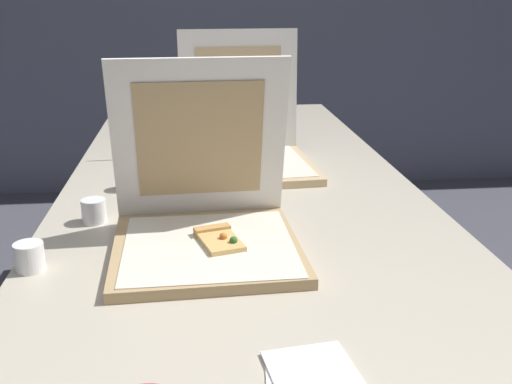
{
  "coord_description": "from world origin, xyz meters",
  "views": [
    {
      "loc": [
        -0.12,
        -0.82,
        1.27
      ],
      "look_at": [
        0.02,
        0.49,
        0.81
      ],
      "focal_mm": 41.87,
      "sensor_mm": 36.0,
      "label": 1
    }
  ],
  "objects_px": {
    "pizza_box_middle": "(246,148)",
    "cup_white_far": "(155,148)",
    "cup_white_near_left": "(30,257)",
    "cup_white_mid": "(129,179)",
    "napkin_pile": "(311,377)",
    "pizza_box_front": "(205,223)",
    "table": "(241,206)",
    "cup_white_near_center": "(94,211)"
  },
  "relations": [
    {
      "from": "table",
      "to": "cup_white_near_center",
      "type": "distance_m",
      "value": 0.41
    },
    {
      "from": "pizza_box_front",
      "to": "pizza_box_middle",
      "type": "relative_size",
      "value": 0.94
    },
    {
      "from": "pizza_box_middle",
      "to": "cup_white_near_left",
      "type": "relative_size",
      "value": 7.39
    },
    {
      "from": "pizza_box_middle",
      "to": "napkin_pile",
      "type": "relative_size",
      "value": 2.67
    },
    {
      "from": "cup_white_far",
      "to": "cup_white_mid",
      "type": "relative_size",
      "value": 1.0
    },
    {
      "from": "cup_white_near_center",
      "to": "cup_white_far",
      "type": "xyz_separation_m",
      "value": [
        0.11,
        0.57,
        0.0
      ]
    },
    {
      "from": "cup_white_far",
      "to": "napkin_pile",
      "type": "bearing_deg",
      "value": -77.05
    },
    {
      "from": "pizza_box_front",
      "to": "cup_white_near_left",
      "type": "height_order",
      "value": "pizza_box_front"
    },
    {
      "from": "table",
      "to": "cup_white_near_left",
      "type": "distance_m",
      "value": 0.62
    },
    {
      "from": "pizza_box_middle",
      "to": "cup_white_near_left",
      "type": "distance_m",
      "value": 0.81
    },
    {
      "from": "table",
      "to": "cup_white_far",
      "type": "xyz_separation_m",
      "value": [
        -0.25,
        0.39,
        0.07
      ]
    },
    {
      "from": "pizza_box_middle",
      "to": "cup_white_near_center",
      "type": "distance_m",
      "value": 0.57
    },
    {
      "from": "cup_white_mid",
      "to": "napkin_pile",
      "type": "bearing_deg",
      "value": -69.28
    },
    {
      "from": "cup_white_mid",
      "to": "napkin_pile",
      "type": "relative_size",
      "value": 0.36
    },
    {
      "from": "table",
      "to": "cup_white_near_center",
      "type": "bearing_deg",
      "value": -152.4
    },
    {
      "from": "cup_white_mid",
      "to": "napkin_pile",
      "type": "xyz_separation_m",
      "value": [
        0.33,
        -0.87,
        -0.02
      ]
    },
    {
      "from": "cup_white_far",
      "to": "cup_white_near_left",
      "type": "relative_size",
      "value": 1.0
    },
    {
      "from": "pizza_box_middle",
      "to": "cup_white_far",
      "type": "bearing_deg",
      "value": 147.51
    },
    {
      "from": "table",
      "to": "cup_white_near_left",
      "type": "relative_size",
      "value": 43.98
    },
    {
      "from": "table",
      "to": "cup_white_far",
      "type": "relative_size",
      "value": 43.98
    },
    {
      "from": "cup_white_mid",
      "to": "cup_white_far",
      "type": "bearing_deg",
      "value": 81.52
    },
    {
      "from": "cup_white_near_center",
      "to": "cup_white_mid",
      "type": "distance_m",
      "value": 0.24
    },
    {
      "from": "pizza_box_front",
      "to": "napkin_pile",
      "type": "relative_size",
      "value": 2.53
    },
    {
      "from": "pizza_box_front",
      "to": "cup_white_far",
      "type": "bearing_deg",
      "value": 98.67
    },
    {
      "from": "pizza_box_middle",
      "to": "cup_white_near_center",
      "type": "height_order",
      "value": "pizza_box_middle"
    },
    {
      "from": "pizza_box_front",
      "to": "cup_white_mid",
      "type": "relative_size",
      "value": 6.98
    },
    {
      "from": "cup_white_far",
      "to": "cup_white_mid",
      "type": "distance_m",
      "value": 0.34
    },
    {
      "from": "pizza_box_front",
      "to": "cup_white_far",
      "type": "height_order",
      "value": "pizza_box_front"
    },
    {
      "from": "cup_white_near_center",
      "to": "cup_white_near_left",
      "type": "distance_m",
      "value": 0.26
    },
    {
      "from": "pizza_box_middle",
      "to": "cup_white_near_center",
      "type": "xyz_separation_m",
      "value": [
        -0.39,
        -0.42,
        -0.03
      ]
    },
    {
      "from": "pizza_box_middle",
      "to": "napkin_pile",
      "type": "height_order",
      "value": "pizza_box_middle"
    },
    {
      "from": "table",
      "to": "cup_white_near_left",
      "type": "height_order",
      "value": "cup_white_near_left"
    },
    {
      "from": "pizza_box_front",
      "to": "cup_white_far",
      "type": "xyz_separation_m",
      "value": [
        -0.14,
        0.74,
        -0.03
      ]
    },
    {
      "from": "cup_white_near_left",
      "to": "cup_white_mid",
      "type": "relative_size",
      "value": 1.0
    },
    {
      "from": "cup_white_mid",
      "to": "pizza_box_front",
      "type": "bearing_deg",
      "value": -64.42
    },
    {
      "from": "table",
      "to": "cup_white_far",
      "type": "distance_m",
      "value": 0.46
    },
    {
      "from": "table",
      "to": "cup_white_near_center",
      "type": "height_order",
      "value": "cup_white_near_center"
    },
    {
      "from": "cup_white_far",
      "to": "cup_white_mid",
      "type": "xyz_separation_m",
      "value": [
        -0.05,
        -0.34,
        0.0
      ]
    },
    {
      "from": "pizza_box_front",
      "to": "napkin_pile",
      "type": "distance_m",
      "value": 0.48
    },
    {
      "from": "table",
      "to": "napkin_pile",
      "type": "relative_size",
      "value": 15.91
    },
    {
      "from": "pizza_box_front",
      "to": "table",
      "type": "bearing_deg",
      "value": 71.62
    },
    {
      "from": "pizza_box_front",
      "to": "cup_white_near_center",
      "type": "xyz_separation_m",
      "value": [
        -0.25,
        0.17,
        -0.03
      ]
    }
  ]
}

